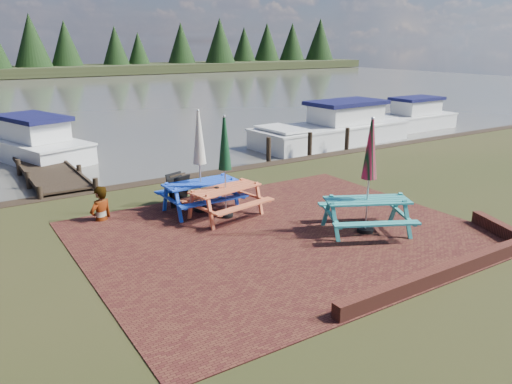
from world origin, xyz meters
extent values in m
plane|color=black|center=(0.00, 0.00, 0.00)|extent=(120.00, 120.00, 0.00)
cube|color=#391412|center=(0.00, 1.00, 0.01)|extent=(9.00, 7.50, 0.02)
cube|color=#4C1E16|center=(1.50, -2.60, 0.15)|extent=(6.00, 0.22, 0.30)
cube|color=#4C1E16|center=(4.30, -1.80, 0.15)|extent=(0.82, 1.77, 0.30)
cube|color=#47443D|center=(0.00, 37.00, 0.00)|extent=(120.00, 60.00, 0.02)
cube|color=teal|center=(1.76, 0.04, 0.81)|extent=(2.10, 1.57, 0.04)
cube|color=teal|center=(1.42, -0.63, 0.49)|extent=(1.87, 1.12, 0.04)
cube|color=teal|center=(2.09, 0.70, 0.49)|extent=(1.87, 1.12, 0.04)
cube|color=teal|center=(1.00, 0.42, 0.40)|extent=(0.85, 1.56, 0.81)
cube|color=teal|center=(2.52, -0.35, 0.40)|extent=(0.85, 1.56, 0.81)
cylinder|color=black|center=(1.76, 0.04, 0.05)|extent=(0.39, 0.39, 0.11)
cylinder|color=#B2B2B7|center=(1.76, 0.04, 1.36)|extent=(0.04, 0.04, 2.73)
cone|color=#B81A3E|center=(1.76, 0.04, 2.02)|extent=(0.35, 0.35, 1.36)
cube|color=#D05D35|center=(-0.52, 2.78, 0.78)|extent=(1.99, 1.08, 0.04)
cube|color=#D05D35|center=(-0.39, 2.08, 0.47)|extent=(1.90, 0.60, 0.04)
cube|color=#D05D35|center=(-0.66, 3.48, 0.47)|extent=(1.90, 0.60, 0.04)
cube|color=#D05D35|center=(-1.33, 2.63, 0.39)|extent=(0.39, 1.62, 0.78)
cube|color=#D05D35|center=(0.28, 2.93, 0.39)|extent=(0.39, 1.62, 0.78)
cylinder|color=black|center=(-0.52, 2.78, 0.05)|extent=(0.38, 0.38, 0.10)
cylinder|color=#B2B2B7|center=(-0.52, 2.78, 1.31)|extent=(0.04, 0.04, 2.62)
cone|color=black|center=(-0.52, 2.78, 1.94)|extent=(0.34, 0.34, 1.31)
cube|color=blue|center=(-0.85, 3.55, 0.80)|extent=(1.95, 0.78, 0.04)
cube|color=blue|center=(-0.84, 2.82, 0.49)|extent=(1.94, 0.29, 0.04)
cube|color=blue|center=(-0.86, 4.28, 0.49)|extent=(1.94, 0.29, 0.04)
cube|color=blue|center=(-1.69, 3.54, 0.40)|extent=(0.11, 1.68, 0.80)
cube|color=blue|center=(-0.01, 3.56, 0.40)|extent=(0.11, 1.68, 0.80)
cylinder|color=black|center=(-0.85, 3.55, 0.05)|extent=(0.39, 0.39, 0.11)
cylinder|color=#B2B2B7|center=(-0.85, 3.55, 1.35)|extent=(0.04, 0.04, 2.70)
cone|color=beige|center=(-0.85, 3.55, 1.99)|extent=(0.34, 0.34, 1.35)
cube|color=black|center=(-1.17, 4.15, 0.45)|extent=(0.60, 0.39, 0.89)
cube|color=black|center=(-1.17, 4.45, 0.45)|extent=(0.60, 0.39, 0.89)
cube|color=black|center=(-1.17, 4.30, 0.89)|extent=(0.54, 0.22, 0.03)
cube|color=black|center=(-3.50, 11.50, 0.12)|extent=(1.60, 9.00, 0.06)
cube|color=black|center=(-4.25, 11.50, 0.17)|extent=(0.08, 9.00, 0.08)
cube|color=black|center=(-2.75, 11.50, 0.17)|extent=(0.08, 9.00, 0.08)
cylinder|color=black|center=(-4.30, 7.00, -0.10)|extent=(0.16, 0.16, 1.00)
cylinder|color=black|center=(-2.70, 7.00, -0.10)|extent=(0.16, 0.16, 1.00)
cube|color=silver|center=(-3.57, 14.01, 0.11)|extent=(4.20, 7.02, 0.95)
cube|color=silver|center=(-3.57, 14.01, 0.61)|extent=(4.29, 7.16, 0.08)
cube|color=silver|center=(-3.33, 13.25, 1.06)|extent=(2.42, 3.16, 0.81)
cube|color=#0E0F35|center=(-3.33, 13.25, 1.52)|extent=(2.71, 3.59, 0.17)
cube|color=silver|center=(8.80, 9.45, 0.14)|extent=(7.80, 3.06, 1.02)
cube|color=silver|center=(8.80, 9.45, 0.67)|extent=(7.95, 3.12, 0.08)
cube|color=silver|center=(9.72, 9.49, 1.16)|extent=(3.32, 2.08, 0.87)
cube|color=#0E0F35|center=(9.72, 9.49, 1.65)|extent=(3.79, 2.32, 0.18)
cube|color=silver|center=(5.89, 9.29, 0.80)|extent=(1.50, 2.33, 0.10)
cube|color=silver|center=(14.77, 10.21, 0.10)|extent=(5.87, 2.17, 0.90)
cube|color=silver|center=(14.77, 10.21, 0.57)|extent=(5.99, 2.22, 0.07)
cube|color=silver|center=(15.47, 10.22, 1.00)|extent=(2.48, 1.53, 0.76)
cube|color=#0E0F35|center=(15.47, 10.22, 1.43)|extent=(2.83, 1.70, 0.16)
cube|color=silver|center=(12.56, 10.16, 0.68)|extent=(1.08, 1.77, 0.09)
imported|color=gray|center=(-3.32, 4.27, 0.89)|extent=(0.77, 0.65, 1.78)
camera|label=1|loc=(-6.46, -7.94, 4.39)|focal=35.00mm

